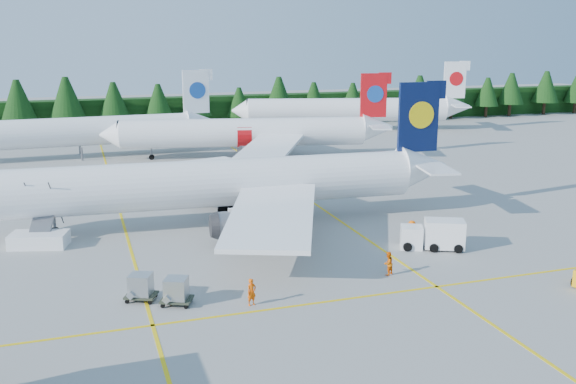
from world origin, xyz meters
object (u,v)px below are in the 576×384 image
object	(u,v)px
service_truck	(433,234)
airliner_navy	(206,185)
airliner_red	(239,133)
airstairs	(40,235)

from	to	relation	value
service_truck	airliner_navy	bearing A→B (deg)	166.96
airliner_red	service_truck	xyz separation A→B (m)	(5.13, -45.61, -2.41)
airliner_red	airstairs	world-z (taller)	airliner_red
airliner_navy	airliner_red	size ratio (longest dim) A/B	1.08
airliner_navy	airstairs	xyz separation A→B (m)	(-14.74, -1.57, -3.00)
airstairs	airliner_navy	bearing A→B (deg)	21.35
airliner_red	service_truck	bearing A→B (deg)	-72.00
airliner_red	service_truck	distance (m)	45.96
airliner_red	airstairs	xyz separation A→B (m)	(-26.14, -34.32, -2.74)
airliner_red	service_truck	size ratio (longest dim) A/B	7.51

